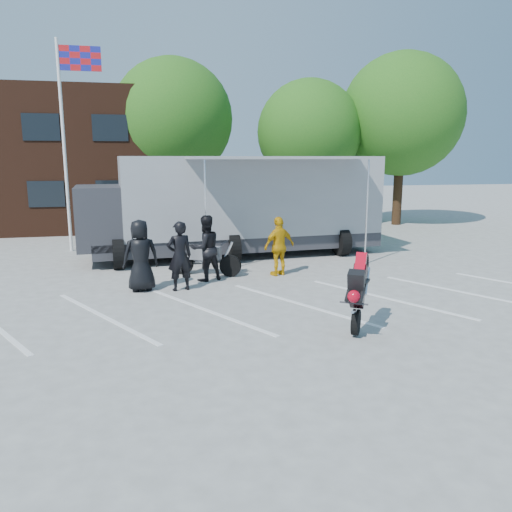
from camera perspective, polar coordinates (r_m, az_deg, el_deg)
name	(u,v)px	position (r m, az deg, el deg)	size (l,w,h in m)	color
ground	(305,317)	(11.83, 5.57, -6.90)	(100.00, 100.00, 0.00)	#AAAAA4
parking_bay_lines	(292,304)	(12.74, 4.18, -5.52)	(18.00, 5.00, 0.01)	white
office_building	(18,160)	(29.40, -25.57, 9.82)	(18.00, 8.00, 7.00)	#402114
flagpole	(69,120)	(20.90, -20.56, 14.33)	(1.61, 0.12, 8.00)	white
tree_left	(173,119)	(26.79, -9.48, 15.14)	(6.12, 6.12, 8.64)	#382314
tree_mid	(309,132)	(27.09, 6.09, 13.87)	(5.44, 5.44, 7.68)	#382314
tree_right	(402,115)	(28.67, 16.34, 15.21)	(6.46, 6.46, 9.12)	#382314
transporter_truck	(239,255)	(18.96, -1.91, 0.06)	(11.64, 5.61, 3.70)	#929599
parked_motorcycle	(207,275)	(15.87, -5.67, -2.20)	(0.76, 2.29, 1.20)	#B2B2B7
stunt_bike_rider	(360,327)	(11.32, 11.76, -7.95)	(0.73, 1.55, 1.82)	black
spectator_leather_a	(141,256)	(14.13, -13.05, 0.06)	(0.98, 0.64, 2.01)	black
spectator_leather_b	(180,256)	(13.99, -8.72, -0.01)	(0.71, 0.47, 1.95)	black
spectator_leather_c	(205,248)	(15.03, -5.80, 0.90)	(0.96, 0.75, 1.98)	black
spectator_hivis	(279,246)	(15.63, 2.67, 1.12)	(1.09, 0.45, 1.86)	#DEA20B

